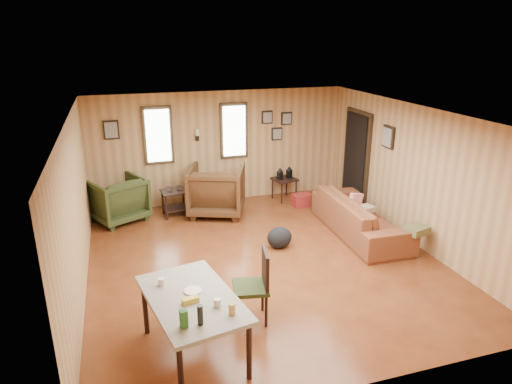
% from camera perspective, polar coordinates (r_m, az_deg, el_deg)
% --- Properties ---
extents(room, '(5.54, 6.04, 2.44)m').
position_cam_1_polar(room, '(7.40, 1.54, 0.96)').
color(room, brown).
rests_on(room, ground).
extents(sofa, '(0.78, 2.41, 0.94)m').
position_cam_1_polar(sofa, '(8.57, 12.93, -2.20)').
color(sofa, brown).
rests_on(sofa, ground).
extents(recliner_brown, '(1.36, 1.32, 1.10)m').
position_cam_1_polar(recliner_brown, '(9.29, -4.95, 0.49)').
color(recliner_brown, '#452914').
rests_on(recliner_brown, ground).
extents(recliner_green, '(1.23, 1.21, 0.97)m').
position_cam_1_polar(recliner_green, '(9.34, -16.91, -0.63)').
color(recliner_green, '#303A1A').
rests_on(recliner_green, ground).
extents(end_table, '(0.56, 0.51, 0.66)m').
position_cam_1_polar(end_table, '(9.36, -10.10, -0.79)').
color(end_table, black).
rests_on(end_table, ground).
extents(side_table, '(0.57, 0.57, 0.75)m').
position_cam_1_polar(side_table, '(10.08, 3.58, 1.83)').
color(side_table, black).
rests_on(side_table, ground).
extents(cooler, '(0.39, 0.29, 0.27)m').
position_cam_1_polar(cooler, '(9.84, 5.69, -1.01)').
color(cooler, maroon).
rests_on(cooler, ground).
extents(backpack, '(0.44, 0.34, 0.38)m').
position_cam_1_polar(backpack, '(7.92, 2.96, -5.72)').
color(backpack, black).
rests_on(backpack, ground).
extents(sofa_pillows, '(0.77, 1.61, 0.33)m').
position_cam_1_polar(sofa_pillows, '(8.31, 15.98, -2.95)').
color(sofa_pillows, brown).
rests_on(sofa_pillows, sofa).
extents(dining_table, '(1.17, 1.64, 0.98)m').
position_cam_1_polar(dining_table, '(5.26, -7.97, -13.55)').
color(dining_table, gray).
rests_on(dining_table, ground).
extents(dining_chair, '(0.52, 0.52, 0.98)m').
position_cam_1_polar(dining_chair, '(5.89, 0.05, -11.17)').
color(dining_chair, '#303A1A').
rests_on(dining_chair, ground).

